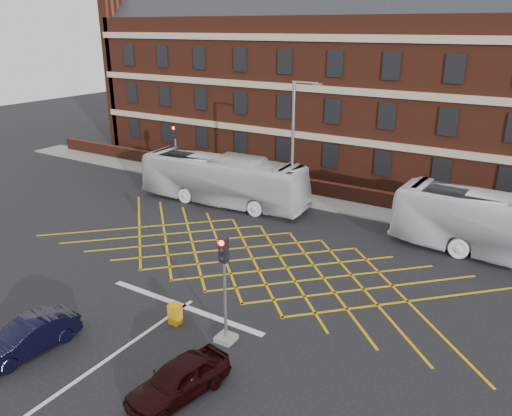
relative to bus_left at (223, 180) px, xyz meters
The scene contains 15 objects.
ground 10.50m from the bus_left, 52.50° to the right, with size 120.00×120.00×0.00m, color black.
victorian_building 16.46m from the bus_left, 64.52° to the left, with size 51.00×12.17×20.40m.
boundary_wall 7.99m from the bus_left, 37.08° to the left, with size 56.00×0.50×1.10m, color #471E13.
far_pavement 7.52m from the bus_left, 30.86° to the left, with size 60.00×3.00×0.12m, color slate.
box_junction_hatching 9.02m from the bus_left, 44.61° to the right, with size 11.50×0.12×0.02m, color #CC990C.
stop_line 13.42m from the bus_left, 61.70° to the right, with size 8.00×0.30×0.02m, color silver.
centre_line 19.36m from the bus_left, 70.89° to the right, with size 0.15×14.00×0.02m, color silver.
bus_left is the anchor object (origin of this frame).
car_navy 17.55m from the bus_left, 78.41° to the right, with size 1.30×3.74×1.23m, color black.
car_maroon 18.75m from the bus_left, 58.77° to the right, with size 1.46×3.63×1.24m, color black.
traffic_light_near 15.78m from the bus_left, 54.05° to the right, with size 0.70×0.70×4.27m.
traffic_light_far 6.48m from the bus_left, 158.85° to the left, with size 0.70×0.70×4.27m.
street_lamp 5.22m from the bus_left, ahead, with size 2.25×1.00×8.30m.
direction_signs 6.86m from the bus_left, 152.02° to the left, with size 1.10×0.16×2.20m.
utility_cabinet 14.65m from the bus_left, 61.98° to the right, with size 0.45×0.41×0.86m, color orange.
Camera 1 is at (12.48, -17.60, 11.30)m, focal length 35.00 mm.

